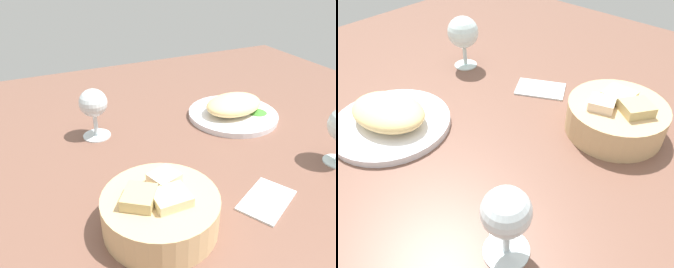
# 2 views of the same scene
# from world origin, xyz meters

# --- Properties ---
(ground_plane) EXTENTS (1.40, 1.40, 0.02)m
(ground_plane) POSITION_xyz_m (0.00, 0.00, -0.01)
(ground_plane) COLOR brown
(plate) EXTENTS (0.23, 0.23, 0.01)m
(plate) POSITION_xyz_m (-0.14, -0.15, 0.01)
(plate) COLOR white
(plate) RESTS_ON ground_plane
(omelette) EXTENTS (0.18, 0.14, 0.05)m
(omelette) POSITION_xyz_m (-0.14, -0.15, 0.04)
(omelette) COLOR #F2D287
(omelette) RESTS_ON plate
(lettuce_garnish) EXTENTS (0.05, 0.05, 0.01)m
(lettuce_garnish) POSITION_xyz_m (-0.20, -0.12, 0.02)
(lettuce_garnish) COLOR #3C822C
(lettuce_garnish) RESTS_ON plate
(bread_basket) EXTENTS (0.19, 0.19, 0.08)m
(bread_basket) POSITION_xyz_m (0.20, 0.14, 0.03)
(bread_basket) COLOR tan
(bread_basket) RESTS_ON ground_plane
(wine_glass_near) EXTENTS (0.07, 0.07, 0.12)m
(wine_glass_near) POSITION_xyz_m (0.21, -0.20, 0.08)
(wine_glass_near) COLOR silver
(wine_glass_near) RESTS_ON ground_plane
(folded_napkin) EXTENTS (0.13, 0.11, 0.01)m
(folded_napkin) POSITION_xyz_m (-0.00, 0.16, 0.00)
(folded_napkin) COLOR white
(folded_napkin) RESTS_ON ground_plane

